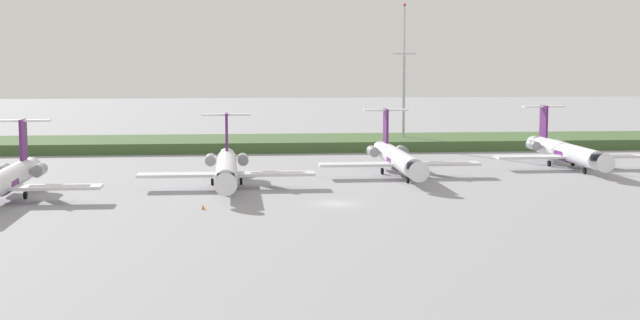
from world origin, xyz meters
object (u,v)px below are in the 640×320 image
antenna_mast (404,88)px  regional_jet_fourth (566,151)px  regional_jet_second (226,168)px  safety_cone_front_marker (203,207)px  regional_jet_nearest (5,180)px  regional_jet_third (397,158)px

antenna_mast → regional_jet_fourth: bearing=-61.8°
regional_jet_fourth → regional_jet_second: bearing=-162.2°
safety_cone_front_marker → antenna_mast: bearing=63.0°
antenna_mast → regional_jet_nearest: bearing=-133.6°
regional_jet_nearest → regional_jet_fourth: same height
regional_jet_nearest → regional_jet_fourth: size_ratio=1.00×
regional_jet_nearest → regional_jet_third: 53.74m
regional_jet_nearest → regional_jet_second: (25.83, 10.10, 0.00)m
safety_cone_front_marker → regional_jet_nearest: bearing=161.3°
regional_jet_second → regional_jet_third: 26.00m
safety_cone_front_marker → regional_jet_fourth: bearing=32.6°
regional_jet_second → regional_jet_fourth: (51.72, 16.65, 0.00)m
regional_jet_third → safety_cone_front_marker: size_ratio=56.36×
antenna_mast → regional_jet_second: bearing=-122.5°
regional_jet_nearest → antenna_mast: size_ratio=1.16×
regional_jet_second → regional_jet_fourth: size_ratio=1.00×
antenna_mast → safety_cone_front_marker: size_ratio=48.71×
regional_jet_fourth → regional_jet_nearest: bearing=-161.0°
regional_jet_nearest → regional_jet_third: same height
regional_jet_fourth → safety_cone_front_marker: (-54.22, -34.65, -2.26)m
regional_jet_nearest → regional_jet_third: size_ratio=1.00×
regional_jet_fourth → safety_cone_front_marker: bearing=-147.4°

